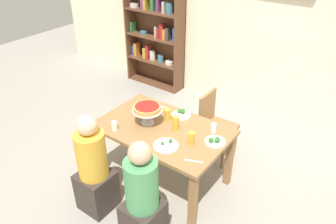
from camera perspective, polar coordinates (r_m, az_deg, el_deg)
ground_plane at (r=3.95m, az=-0.87°, el=-11.71°), size 12.00×12.00×0.00m
rear_partition at (r=4.99m, az=14.82°, el=15.39°), size 8.00×0.12×2.80m
dining_table at (r=3.54m, az=-0.95°, el=-4.12°), size 1.41×0.90×0.74m
bookshelf at (r=5.71m, az=-2.33°, el=15.33°), size 1.10×0.30×2.21m
diner_near_left at (r=3.39m, az=-12.98°, el=-10.16°), size 0.34×0.34×1.15m
diner_near_right at (r=3.03m, az=-4.54°, el=-15.52°), size 0.34×0.34×1.15m
chair_far_right at (r=4.07m, az=8.15°, el=-1.86°), size 0.40×0.40×0.87m
deep_dish_pizza_stand at (r=3.47m, az=-3.71°, el=0.49°), size 0.33×0.33×0.22m
salad_plate_near_diner at (r=3.29m, az=8.36°, el=-5.08°), size 0.21×0.21×0.07m
salad_plate_far_diner at (r=3.69m, az=2.35°, el=-0.32°), size 0.22×0.22×0.07m
salad_plate_spare at (r=3.22m, az=-0.35°, el=-5.90°), size 0.25×0.25×0.05m
beer_glass_amber_tall at (r=3.22m, az=4.17°, el=-4.62°), size 0.07×0.07×0.13m
beer_glass_amber_short at (r=3.57m, az=-0.08°, el=-0.50°), size 0.08×0.08×0.14m
beer_glass_amber_spare at (r=3.42m, az=1.35°, el=-1.94°), size 0.07×0.07×0.16m
water_glass_clear_near at (r=3.42m, az=8.09°, el=-2.85°), size 0.06×0.06×0.10m
water_glass_clear_far at (r=3.47m, az=-9.47°, el=-2.43°), size 0.07×0.07×0.10m
cutlery_fork_near at (r=3.86m, az=-1.20°, el=1.03°), size 0.18×0.05×0.00m
cutlery_knife_near at (r=3.05m, az=4.57°, el=-8.66°), size 0.17×0.08×0.00m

